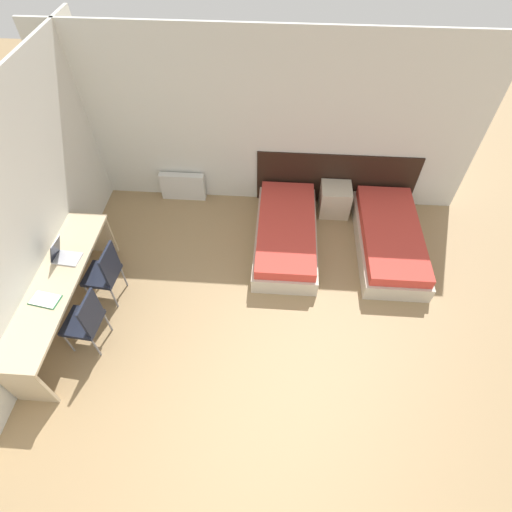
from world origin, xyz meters
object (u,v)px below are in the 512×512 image
object	(u,v)px
bed_near_window	(286,234)
bed_near_door	(389,239)
laptop	(63,255)
chair_near_notebook	(86,320)
nightstand	(335,200)
chair_near_laptop	(105,272)

from	to	relation	value
bed_near_window	bed_near_door	xyz separation A→B (m)	(1.51, 0.00, 0.00)
laptop	bed_near_window	bearing A→B (deg)	27.28
chair_near_notebook	laptop	bearing A→B (deg)	126.73
bed_near_door	laptop	xyz separation A→B (m)	(-4.24, -1.12, 0.60)
laptop	bed_near_door	bearing A→B (deg)	19.73
bed_near_window	laptop	bearing A→B (deg)	-157.62
bed_near_door	nightstand	xyz separation A→B (m)	(-0.76, 0.75, 0.05)
nightstand	laptop	size ratio (longest dim) A/B	1.46
bed_near_window	laptop	size ratio (longest dim) A/B	5.73
bed_near_window	nightstand	world-z (taller)	nightstand
chair_near_laptop	nightstand	bearing A→B (deg)	36.47
nightstand	bed_near_window	bearing A→B (deg)	-135.19
nightstand	chair_near_laptop	xyz separation A→B (m)	(-3.05, -1.88, 0.26)
bed_near_door	laptop	world-z (taller)	laptop
bed_near_window	bed_near_door	world-z (taller)	same
bed_near_window	chair_near_notebook	size ratio (longest dim) A/B	2.09
bed_near_window	chair_near_notebook	xyz separation A→B (m)	(-2.30, -1.83, 0.31)
chair_near_notebook	laptop	distance (m)	0.88
chair_near_laptop	laptop	size ratio (longest dim) A/B	2.74
bed_near_door	chair_near_notebook	xyz separation A→B (m)	(-3.81, -1.83, 0.31)
chair_near_laptop	laptop	world-z (taller)	laptop
chair_near_laptop	bed_near_door	bearing A→B (deg)	21.33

